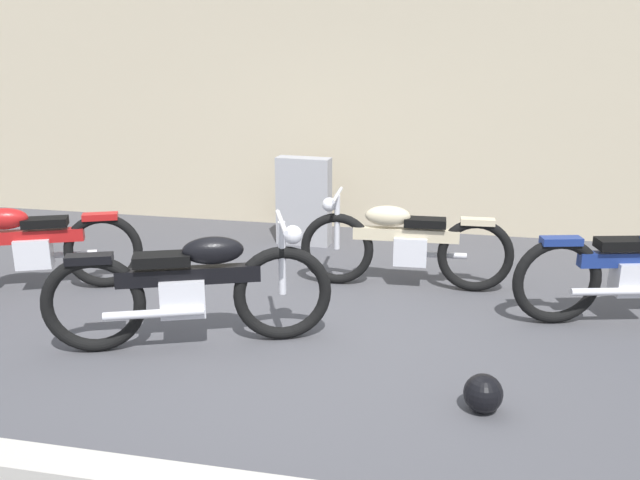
% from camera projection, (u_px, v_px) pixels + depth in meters
% --- Properties ---
extents(ground_plane, '(40.00, 40.00, 0.00)m').
position_uv_depth(ground_plane, '(291.00, 339.00, 5.45)').
color(ground_plane, '#47474C').
extents(building_wall, '(18.00, 0.30, 2.76)m').
position_uv_depth(building_wall, '(360.00, 115.00, 8.30)').
color(building_wall, beige).
rests_on(building_wall, ground_plane).
extents(stone_marker, '(0.62, 0.24, 1.00)m').
position_uv_depth(stone_marker, '(304.00, 201.00, 7.77)').
color(stone_marker, '#9E9EA3').
rests_on(stone_marker, ground_plane).
extents(helmet, '(0.25, 0.25, 0.25)m').
position_uv_depth(helmet, '(483.00, 393.00, 4.38)').
color(helmet, black).
rests_on(helmet, ground_plane).
extents(motorcycle_cream, '(2.01, 0.56, 0.90)m').
position_uv_depth(motorcycle_cream, '(404.00, 244.00, 6.44)').
color(motorcycle_cream, black).
rests_on(motorcycle_cream, ground_plane).
extents(motorcycle_black, '(2.09, 0.98, 0.99)m').
position_uv_depth(motorcycle_black, '(192.00, 288.00, 5.21)').
color(motorcycle_black, black).
rests_on(motorcycle_black, ground_plane).
extents(motorcycle_red, '(1.94, 0.97, 0.93)m').
position_uv_depth(motorcycle_red, '(26.00, 246.00, 6.32)').
color(motorcycle_red, black).
rests_on(motorcycle_red, ground_plane).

